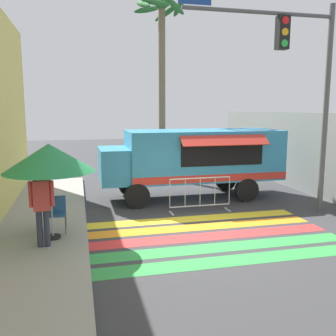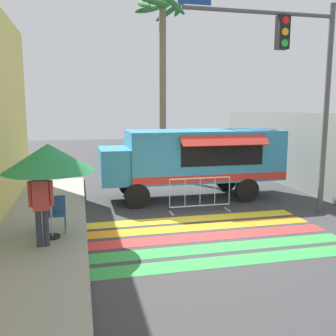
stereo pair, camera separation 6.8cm
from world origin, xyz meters
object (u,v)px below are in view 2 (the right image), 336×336
Objects in this scene: food_truck at (190,157)px; patio_umbrella at (48,158)px; vendor_person at (41,202)px; traffic_signal_pole at (301,71)px; palm_tree at (162,48)px; folding_chair at (56,210)px; barricade_front at (200,195)px.

patio_umbrella is at bearing -141.39° from food_truck.
vendor_person is (-4.58, -4.04, -0.34)m from food_truck.
traffic_signal_pole is 7.85m from vendor_person.
patio_umbrella is 0.28× the size of palm_tree.
vendor_person reaches higher than folding_chair.
traffic_signal_pole is 2.73× the size of patio_umbrella.
food_truck is at bearing 134.33° from traffic_signal_pole.
palm_tree reaches higher than barricade_front.
patio_umbrella is 9.36m from palm_tree.
traffic_signal_pole is 7.16m from palm_tree.
folding_chair is 0.11× the size of palm_tree.
barricade_front is (4.21, 1.75, -1.49)m from patio_umbrella.
patio_umbrella is 1.28× the size of vendor_person.
food_truck is 2.81× the size of patio_umbrella.
barricade_front is 0.24× the size of palm_tree.
palm_tree is at bearing 52.72° from vendor_person.
folding_chair is (-4.36, -3.00, -0.82)m from food_truck.
patio_umbrella is 4.80m from barricade_front.
traffic_signal_pole reaches higher than barricade_front.
vendor_person is 0.91× the size of barricade_front.
folding_chair is at bearing 69.78° from vendor_person.
patio_umbrella is (-6.92, -0.98, -2.16)m from traffic_signal_pole.
folding_chair is 0.45× the size of barricade_front.
patio_umbrella reaches higher than barricade_front.
food_truck reaches higher than patio_umbrella.
food_truck is at bearing 47.59° from folding_chair.
patio_umbrella is at bearing -83.76° from folding_chair.
patio_umbrella is 1.04m from vendor_person.
patio_umbrella is 1.16× the size of barricade_front.
food_truck is 0.79× the size of palm_tree.
palm_tree is (4.29, 7.47, 3.66)m from patio_umbrella.
barricade_front is at bearing 29.39° from folding_chair.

